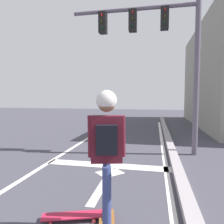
% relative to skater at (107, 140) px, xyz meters
% --- Properties ---
extents(lane_line_center, '(0.12, 20.00, 0.01)m').
position_rel_skater_xyz_m(lane_line_center, '(-2.17, 2.03, -1.22)').
color(lane_line_center, silver).
rests_on(lane_line_center, ground).
extents(lane_line_curbside, '(0.12, 20.00, 0.01)m').
position_rel_skater_xyz_m(lane_line_curbside, '(0.89, 2.03, -1.22)').
color(lane_line_curbside, silver).
rests_on(lane_line_curbside, ground).
extents(stop_bar, '(3.21, 0.40, 0.01)m').
position_rel_skater_xyz_m(stop_bar, '(-0.57, 2.56, -1.22)').
color(stop_bar, silver).
rests_on(stop_bar, ground).
extents(lane_arrow_stem, '(0.16, 1.40, 0.01)m').
position_rel_skater_xyz_m(lane_arrow_stem, '(-0.41, 1.22, -1.22)').
color(lane_arrow_stem, silver).
rests_on(lane_arrow_stem, ground).
extents(lane_arrow_head, '(0.71, 0.71, 0.01)m').
position_rel_skater_xyz_m(lane_arrow_head, '(-0.41, 2.07, -1.22)').
color(lane_arrow_head, silver).
rests_on(lane_arrow_head, ground).
extents(curb_strip, '(0.24, 24.00, 0.14)m').
position_rel_skater_xyz_m(curb_strip, '(1.14, 2.03, -1.15)').
color(curb_strip, '#9C9396').
rests_on(curb_strip, ground).
extents(skater, '(0.48, 0.64, 1.78)m').
position_rel_skater_xyz_m(skater, '(0.00, 0.00, 0.00)').
color(skater, navy).
rests_on(skater, skateboard).
extents(spare_skateboard, '(0.89, 0.47, 0.08)m').
position_rel_skater_xyz_m(spare_skateboard, '(-0.53, 0.13, -1.16)').
color(spare_skateboard, '#B61F3B').
rests_on(spare_skateboard, ground).
extents(traffic_signal_mast, '(3.90, 0.34, 4.82)m').
position_rel_skater_xyz_m(traffic_signal_mast, '(0.65, 4.06, 2.27)').
color(traffic_signal_mast, '#5D5463').
rests_on(traffic_signal_mast, ground).
extents(roadside_tree, '(1.00, 1.02, 4.64)m').
position_rel_skater_xyz_m(roadside_tree, '(3.53, 9.22, 0.87)').
color(roadside_tree, brown).
rests_on(roadside_tree, ground).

